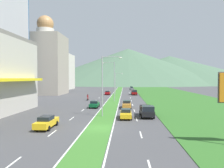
{
  "coord_description": "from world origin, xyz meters",
  "views": [
    {
      "loc": [
        3.31,
        -26.07,
        6.38
      ],
      "look_at": [
        -0.67,
        36.7,
        4.6
      ],
      "focal_mm": 33.37,
      "sensor_mm": 36.0,
      "label": 1
    }
  ],
  "objects": [
    {
      "name": "pickup_truck_0",
      "position": [
        6.74,
        52.84,
        0.98
      ],
      "size": [
        2.18,
        5.4,
        2.0
      ],
      "rotation": [
        0.0,
        0.0,
        -1.57
      ],
      "color": "maroon",
      "rests_on": "ground_plane"
    },
    {
      "name": "pickup_truck_1",
      "position": [
        6.88,
        8.12,
        0.98
      ],
      "size": [
        2.18,
        5.4,
        2.0
      ],
      "rotation": [
        0.0,
        0.0,
        -1.57
      ],
      "color": "black",
      "rests_on": "ground_plane"
    },
    {
      "name": "lane_dash_right_5",
      "position": [
        5.1,
        23.45,
        0.01
      ],
      "size": [
        0.16,
        2.8,
        0.01
      ],
      "primitive_type": "cube",
      "color": "silver",
      "rests_on": "ground_plane"
    },
    {
      "name": "lane_dash_left_11",
      "position": [
        -5.1,
        75.59,
        0.01
      ],
      "size": [
        0.16,
        2.8,
        0.01
      ],
      "primitive_type": "cube",
      "color": "silver",
      "rests_on": "ground_plane"
    },
    {
      "name": "lane_dash_right_7",
      "position": [
        5.1,
        40.83,
        0.01
      ],
      "size": [
        0.16,
        2.8,
        0.01
      ],
      "primitive_type": "cube",
      "color": "silver",
      "rests_on": "ground_plane"
    },
    {
      "name": "lane_dash_left_10",
      "position": [
        -5.1,
        66.9,
        0.01
      ],
      "size": [
        0.16,
        2.8,
        0.01
      ],
      "primitive_type": "cube",
      "color": "silver",
      "rests_on": "ground_plane"
    },
    {
      "name": "car_3",
      "position": [
        3.43,
        6.76,
        0.76
      ],
      "size": [
        1.88,
        4.24,
        1.5
      ],
      "rotation": [
        0.0,
        0.0,
        -1.57
      ],
      "color": "yellow",
      "rests_on": "ground_plane"
    },
    {
      "name": "lane_dash_left_12",
      "position": [
        -5.1,
        84.28,
        0.01
      ],
      "size": [
        0.16,
        2.8,
        0.01
      ],
      "primitive_type": "cube",
      "color": "silver",
      "rests_on": "ground_plane"
    },
    {
      "name": "car_6",
      "position": [
        3.65,
        18.09,
        0.82
      ],
      "size": [
        1.92,
        4.78,
        1.63
      ],
      "rotation": [
        0.0,
        0.0,
        -1.57
      ],
      "color": "#C6842D",
      "rests_on": "ground_plane"
    },
    {
      "name": "edge_line_median_right",
      "position": [
        1.75,
        60.0,
        0.01
      ],
      "size": [
        0.16,
        240.0,
        0.01
      ],
      "primitive_type": "cube",
      "color": "silver",
      "rests_on": "ground_plane"
    },
    {
      "name": "hill_far_right",
      "position": [
        62.61,
        257.28,
        17.94
      ],
      "size": [
        238.31,
        238.31,
        35.88
      ],
      "primitive_type": "cone",
      "color": "#47664C",
      "rests_on": "ground_plane"
    },
    {
      "name": "lane_dash_left_5",
      "position": [
        -5.1,
        23.45,
        0.01
      ],
      "size": [
        0.16,
        2.8,
        0.01
      ],
      "primitive_type": "cube",
      "color": "silver",
      "rests_on": "ground_plane"
    },
    {
      "name": "domed_building",
      "position": [
        -28.19,
        54.71,
        12.74
      ],
      "size": [
        14.57,
        14.57,
        31.02
      ],
      "color": "#9E9384",
      "rests_on": "ground_plane"
    },
    {
      "name": "car_4",
      "position": [
        -3.42,
        53.46,
        0.78
      ],
      "size": [
        1.95,
        4.75,
        1.51
      ],
      "rotation": [
        0.0,
        0.0,
        1.57
      ],
      "color": "maroon",
      "rests_on": "ground_plane"
    },
    {
      "name": "street_lamp_far",
      "position": [
        -0.16,
        54.62,
        4.92
      ],
      "size": [
        3.05,
        0.29,
        8.46
      ],
      "color": "#99999E",
      "rests_on": "ground_plane"
    },
    {
      "name": "midrise_colored",
      "position": [
        -35.75,
        92.61,
        10.04
      ],
      "size": [
        16.14,
        16.14,
        20.09
      ],
      "primitive_type": "cube",
      "color": "beige",
      "rests_on": "ground_plane"
    },
    {
      "name": "lane_dash_right_6",
      "position": [
        5.1,
        32.14,
        0.01
      ],
      "size": [
        0.16,
        2.8,
        0.01
      ],
      "primitive_type": "cube",
      "color": "silver",
      "rests_on": "ground_plane"
    },
    {
      "name": "lane_dash_left_3",
      "position": [
        -5.1,
        6.07,
        0.01
      ],
      "size": [
        0.16,
        2.8,
        0.01
      ],
      "primitive_type": "cube",
      "color": "silver",
      "rests_on": "ground_plane"
    },
    {
      "name": "car_5",
      "position": [
        6.84,
        86.44,
        0.74
      ],
      "size": [
        1.95,
        4.1,
        1.44
      ],
      "rotation": [
        0.0,
        0.0,
        -1.57
      ],
      "color": "slate",
      "rests_on": "ground_plane"
    },
    {
      "name": "lane_dash_right_3",
      "position": [
        5.1,
        6.07,
        0.01
      ],
      "size": [
        0.16,
        2.8,
        0.01
      ],
      "primitive_type": "cube",
      "color": "silver",
      "rests_on": "ground_plane"
    },
    {
      "name": "car_1",
      "position": [
        6.98,
        97.45,
        0.74
      ],
      "size": [
        1.87,
        4.26,
        1.47
      ],
      "rotation": [
        0.0,
        0.0,
        -1.57
      ],
      "color": "silver",
      "rests_on": "ground_plane"
    },
    {
      "name": "lane_dash_left_8",
      "position": [
        -5.1,
        49.52,
        0.01
      ],
      "size": [
        0.16,
        2.8,
        0.01
      ],
      "primitive_type": "cube",
      "color": "silver",
      "rests_on": "ground_plane"
    },
    {
      "name": "grass_verge_right",
      "position": [
        20.6,
        60.0,
        0.03
      ],
      "size": [
        24.0,
        240.0,
        0.06
      ],
      "primitive_type": "cube",
      "color": "#2D6023",
      "rests_on": "ground_plane"
    },
    {
      "name": "lane_dash_right_10",
      "position": [
        5.1,
        66.9,
        0.01
      ],
      "size": [
        0.16,
        2.8,
        0.01
      ],
      "primitive_type": "cube",
      "color": "silver",
      "rests_on": "ground_plane"
    },
    {
      "name": "street_lamp_near",
      "position": [
        -0.11,
        8.17,
        5.79
      ],
      "size": [
        3.42,
        0.41,
        10.05
      ],
      "color": "#99999E",
      "rests_on": "ground_plane"
    },
    {
      "name": "lane_dash_left_6",
      "position": [
        -5.1,
        32.14,
        0.01
      ],
      "size": [
        0.16,
        2.8,
        0.01
      ],
      "primitive_type": "cube",
      "color": "silver",
      "rests_on": "ground_plane"
    },
    {
      "name": "edge_line_median_left",
      "position": [
        -1.75,
        60.0,
        0.01
      ],
      "size": [
        0.16,
        240.0,
        0.01
      ],
      "primitive_type": "cube",
      "color": "silver",
      "rests_on": "ground_plane"
    },
    {
      "name": "car_0",
      "position": [
        -6.69,
        -0.32,
        0.8
      ],
      "size": [
        1.87,
        4.69,
        1.58
      ],
      "rotation": [
        0.0,
        0.0,
        1.57
      ],
      "color": "yellow",
      "rests_on": "ground_plane"
    },
    {
      "name": "lane_dash_right_11",
      "position": [
        5.1,
        75.59,
        0.01
      ],
      "size": [
        0.16,
        2.8,
        0.01
      ],
      "primitive_type": "cube",
      "color": "silver",
      "rests_on": "ground_plane"
    },
    {
      "name": "lane_dash_left_1",
      "position": [
        -5.1,
        -11.31,
        0.01
      ],
      "size": [
        0.16,
        2.8,
        0.01
      ],
      "primitive_type": "cube",
      "color": "silver",
      "rests_on": "ground_plane"
    },
    {
      "name": "lane_dash_right_12",
      "position": [
        5.1,
        84.28,
        0.01
      ],
      "size": [
        0.16,
        2.8,
        0.01
      ],
      "primitive_type": "cube",
      "color": "silver",
      "rests_on": "ground_plane"
    },
    {
      "name": "lane_dash_left_9",
      "position": [
        -5.1,
        58.21,
        0.01
      ],
      "size": [
        0.16,
        2.8,
        0.01
      ],
      "primitive_type": "cube",
      "color": "silver",
      "rests_on": "ground_plane"
    },
    {
      "name": "ground_plane",
      "position": [
        0.0,
        0.0,
        0.0
      ],
      "size": [
        600.0,
        600.0,
        0.0
      ],
      "primitive_type": "plane",
      "color": "#424244"
    },
    {
      "name": "lane_dash_right_8",
      "position": [
        5.1,
        49.52,
        0.01
      ],
      "size": [
        0.16,
        2.8,
        0.01
      ],
      "primitive_type": "cube",
      "color": "silver",
      "rests_on": "ground_plane"
    },
    {
      "name": "car_2",
      "position": [
        -3.34,
        18.51,
        0.75
      ],
      "size": [
        1.94,
        4.29,
        1.48
      ],
      "rotation": [
        0.0,
        0.0,
        1.57
      ],
      "color": "#0C5128",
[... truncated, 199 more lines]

